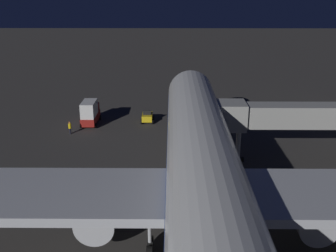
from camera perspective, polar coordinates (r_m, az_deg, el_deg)
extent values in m
plane|color=#383533|center=(42.61, 3.98, -8.15)|extent=(320.00, 320.00, 0.00)
cylinder|color=silver|center=(30.75, 5.34, -7.65)|extent=(5.94, 53.48, 5.94)
sphere|color=silver|center=(55.88, 3.16, 4.82)|extent=(5.82, 5.82, 5.82)
cube|color=navy|center=(30.95, 5.31, -8.39)|extent=(6.00, 51.34, 0.50)
cube|color=black|center=(53.90, 3.26, 5.42)|extent=(3.27, 1.40, 0.90)
cube|color=#B7BABF|center=(30.98, 5.32, -9.61)|extent=(48.91, 7.85, 0.70)
cylinder|color=#B7BABF|center=(34.52, 19.22, -11.35)|extent=(3.08, 4.99, 3.08)
cylinder|color=black|center=(36.57, 18.02, -9.40)|extent=(2.61, 0.15, 2.61)
cylinder|color=#B7BABF|center=(33.25, -9.66, -11.70)|extent=(3.08, 4.99, 3.08)
cylinder|color=black|center=(35.38, -8.97, -9.64)|extent=(2.61, 0.15, 2.61)
cylinder|color=#B7BABF|center=(53.51, 3.26, 0.32)|extent=(0.28, 0.28, 2.12)
cylinder|color=black|center=(54.07, 3.22, -1.34)|extent=(0.45, 1.20, 1.20)
cylinder|color=#B7BABF|center=(31.98, 13.08, -14.07)|extent=(0.28, 0.28, 2.12)
cylinder|color=black|center=(33.43, 12.63, -15.85)|extent=(0.45, 1.20, 1.20)
cylinder|color=#B7BABF|center=(31.30, -2.60, -14.34)|extent=(0.28, 0.28, 2.12)
cylinder|color=black|center=(32.77, -2.50, -16.14)|extent=(0.45, 1.20, 1.20)
cube|color=#9E9E99|center=(48.58, 20.57, 1.38)|extent=(19.98, 2.60, 2.50)
cube|color=#9E9E99|center=(46.11, 8.83, 1.49)|extent=(3.20, 3.40, 3.00)
cube|color=black|center=(45.93, 7.10, 1.50)|extent=(0.70, 3.20, 2.70)
cylinder|color=#B7BABF|center=(47.42, 9.82, -2.52)|extent=(0.56, 0.56, 4.45)
cylinder|color=black|center=(48.26, 10.39, -4.64)|extent=(0.25, 0.60, 0.60)
cylinder|color=black|center=(48.07, 8.98, -4.65)|extent=(0.25, 0.60, 0.60)
cube|color=maroon|center=(61.27, -10.80, 1.13)|extent=(2.00, 5.45, 1.10)
cube|color=silver|center=(60.16, -11.01, 2.40)|extent=(1.90, 3.82, 2.14)
cube|color=maroon|center=(62.76, -10.53, 2.63)|extent=(1.80, 1.60, 1.10)
cylinder|color=black|center=(63.03, -9.50, 1.20)|extent=(0.24, 0.70, 0.70)
cylinder|color=black|center=(63.43, -11.39, 1.20)|extent=(0.24, 0.70, 0.70)
cylinder|color=black|center=(59.47, -10.10, 0.06)|extent=(0.24, 0.70, 0.70)
cylinder|color=black|center=(59.89, -12.10, 0.07)|extent=(0.24, 0.70, 0.70)
cube|color=yellow|center=(61.05, -2.92, 1.29)|extent=(1.50, 2.74, 0.90)
cube|color=black|center=(60.42, -2.96, 1.90)|extent=(1.20, 0.20, 0.70)
cylinder|color=black|center=(62.06, -2.12, 1.17)|extent=(0.24, 0.70, 0.70)
cylinder|color=black|center=(62.16, -3.61, 1.17)|extent=(0.24, 0.70, 0.70)
cylinder|color=black|center=(60.24, -2.20, 0.60)|extent=(0.24, 0.70, 0.70)
cylinder|color=black|center=(60.34, -3.74, 0.61)|extent=(0.24, 0.70, 0.70)
cylinder|color=black|center=(57.73, -13.56, -0.71)|extent=(0.28, 0.28, 0.84)
cylinder|color=yellow|center=(57.48, -13.62, 0.01)|extent=(0.40, 0.40, 0.68)
sphere|color=tan|center=(57.33, -13.65, 0.44)|extent=(0.24, 0.24, 0.24)
sphere|color=orange|center=(57.32, -13.66, 0.49)|extent=(0.23, 0.23, 0.23)
cone|color=orange|center=(59.48, 5.10, 0.22)|extent=(0.36, 0.36, 0.55)
cone|color=orange|center=(59.29, 0.86, 0.23)|extent=(0.36, 0.36, 0.55)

